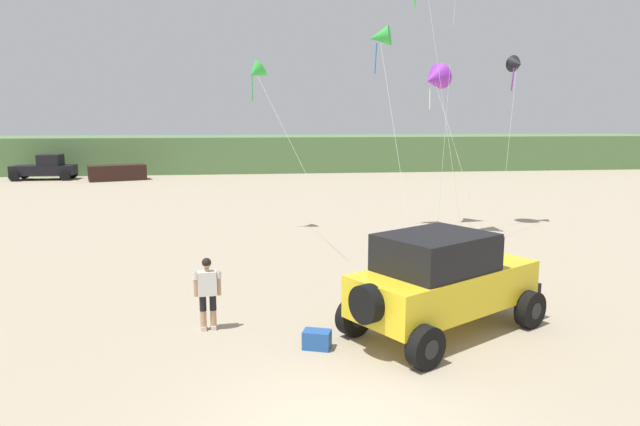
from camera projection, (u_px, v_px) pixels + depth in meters
name	position (u px, v px, depth m)	size (l,w,h in m)	color
dune_ridge	(206.00, 153.00, 52.06)	(90.00, 9.13, 3.16)	#567A47
jeep	(443.00, 280.00, 12.20)	(4.98, 4.22, 2.26)	yellow
person_watching	(207.00, 290.00, 12.35)	(0.62, 0.33, 1.67)	tan
cooler_box	(317.00, 339.00, 11.47)	(0.56, 0.36, 0.38)	#23519E
distant_pickup	(46.00, 168.00, 43.75)	(4.63, 2.44, 1.98)	black
distant_sedan	(117.00, 173.00, 43.34)	(4.20, 1.70, 1.20)	black
kite_yellow_diamond	(256.00, 72.00, 22.37)	(3.43, 5.96, 7.08)	green
kite_orange_streamer	(380.00, 37.00, 22.68)	(1.19, 5.92, 8.46)	green
kite_blue_swept	(434.00, 79.00, 23.65)	(1.65, 4.92, 7.07)	purple
kite_green_box	(517.00, 64.00, 23.51)	(2.01, 2.90, 7.36)	black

